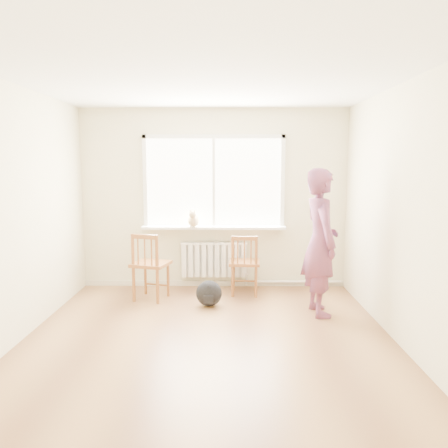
{
  "coord_description": "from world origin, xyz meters",
  "views": [
    {
      "loc": [
        0.21,
        -4.35,
        1.87
      ],
      "look_at": [
        0.16,
        1.2,
        1.11
      ],
      "focal_mm": 35.0,
      "sensor_mm": 36.0,
      "label": 1
    }
  ],
  "objects_px": {
    "person": "(320,242)",
    "cat": "(193,219)",
    "chair_right": "(244,265)",
    "backpack": "(209,293)",
    "chair_left": "(149,266)"
  },
  "relations": [
    {
      "from": "person",
      "to": "cat",
      "type": "relative_size",
      "value": 4.38
    },
    {
      "from": "person",
      "to": "chair_right",
      "type": "bearing_deg",
      "value": 42.72
    },
    {
      "from": "chair_right",
      "to": "person",
      "type": "relative_size",
      "value": 0.48
    },
    {
      "from": "person",
      "to": "cat",
      "type": "bearing_deg",
      "value": 50.82
    },
    {
      "from": "chair_right",
      "to": "backpack",
      "type": "relative_size",
      "value": 2.55
    },
    {
      "from": "person",
      "to": "backpack",
      "type": "xyz_separation_m",
      "value": [
        -1.4,
        0.27,
        -0.74
      ]
    },
    {
      "from": "chair_right",
      "to": "person",
      "type": "xyz_separation_m",
      "value": [
        0.91,
        -0.78,
        0.47
      ]
    },
    {
      "from": "chair_left",
      "to": "person",
      "type": "distance_m",
      "value": 2.34
    },
    {
      "from": "chair_left",
      "to": "cat",
      "type": "height_order",
      "value": "cat"
    },
    {
      "from": "cat",
      "to": "backpack",
      "type": "height_order",
      "value": "cat"
    },
    {
      "from": "chair_left",
      "to": "person",
      "type": "height_order",
      "value": "person"
    },
    {
      "from": "cat",
      "to": "backpack",
      "type": "distance_m",
      "value": 1.22
    },
    {
      "from": "backpack",
      "to": "chair_right",
      "type": "bearing_deg",
      "value": 46.4
    },
    {
      "from": "chair_left",
      "to": "person",
      "type": "relative_size",
      "value": 0.52
    },
    {
      "from": "person",
      "to": "chair_left",
      "type": "bearing_deg",
      "value": 70.08
    }
  ]
}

